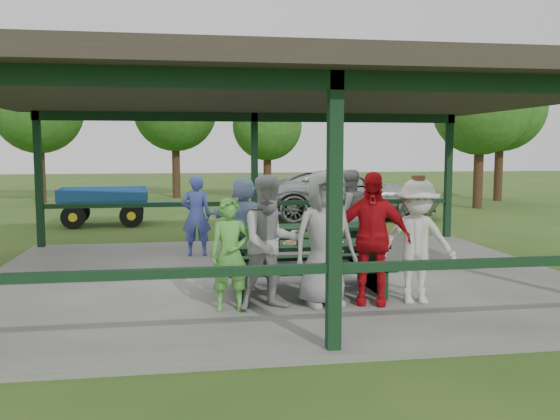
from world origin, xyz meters
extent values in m
plane|color=#2D5019|center=(0.00, 0.00, 0.00)|extent=(90.00, 90.00, 0.00)
cube|color=#61615D|center=(0.00, 0.00, 0.05)|extent=(10.00, 8.00, 0.10)
cube|color=black|center=(0.00, -3.80, 1.60)|extent=(0.15, 0.15, 3.00)
cube|color=black|center=(-4.80, 3.80, 1.60)|extent=(0.15, 0.15, 3.00)
cube|color=black|center=(0.00, 3.80, 1.60)|extent=(0.15, 0.15, 3.00)
cube|color=black|center=(4.80, 3.80, 1.60)|extent=(0.15, 0.15, 3.00)
cube|color=black|center=(-2.40, -3.80, 1.00)|extent=(4.65, 0.10, 0.10)
cube|color=black|center=(2.40, -3.80, 1.00)|extent=(4.65, 0.10, 0.10)
cube|color=black|center=(-2.40, 3.80, 1.00)|extent=(4.65, 0.10, 0.10)
cube|color=black|center=(2.40, 3.80, 1.00)|extent=(4.65, 0.10, 0.10)
cube|color=black|center=(0.00, -3.80, 3.00)|extent=(9.80, 0.15, 0.20)
cube|color=black|center=(0.00, 3.80, 3.00)|extent=(9.80, 0.15, 0.20)
cube|color=#302922|center=(0.00, 0.00, 3.22)|extent=(10.60, 8.60, 0.24)
cube|color=black|center=(0.22, -1.20, 0.82)|extent=(2.45, 0.75, 0.06)
cube|color=black|center=(0.22, -1.75, 0.53)|extent=(2.45, 0.28, 0.05)
cube|color=black|center=(0.22, -0.65, 0.53)|extent=(2.45, 0.28, 0.05)
cube|color=black|center=(-0.82, -1.20, 0.47)|extent=(0.06, 0.70, 0.75)
cube|color=black|center=(1.27, -1.20, 0.47)|extent=(0.06, 0.70, 0.75)
cube|color=black|center=(-0.82, -1.20, 0.33)|extent=(0.06, 1.39, 0.45)
cube|color=black|center=(1.27, -1.20, 0.33)|extent=(0.06, 1.39, 0.45)
cube|color=black|center=(0.52, 0.80, 0.82)|extent=(2.48, 0.75, 0.06)
cube|color=black|center=(0.52, 0.25, 0.53)|extent=(2.48, 0.28, 0.05)
cube|color=black|center=(0.52, 1.35, 0.53)|extent=(2.48, 0.28, 0.05)
cube|color=black|center=(-0.54, 0.80, 0.47)|extent=(0.06, 0.70, 0.75)
cube|color=black|center=(1.58, 0.80, 0.47)|extent=(0.06, 0.70, 0.75)
cube|color=black|center=(-0.54, 0.80, 0.33)|extent=(0.06, 1.39, 0.45)
cube|color=black|center=(1.58, 0.80, 0.33)|extent=(0.06, 1.39, 0.45)
cylinder|color=white|center=(-0.87, -1.20, 0.86)|extent=(0.22, 0.22, 0.01)
torus|color=#A87A3B|center=(-0.91, -1.22, 0.88)|extent=(0.10, 0.10, 0.03)
torus|color=#A87A3B|center=(-0.83, -1.22, 0.88)|extent=(0.10, 0.10, 0.03)
torus|color=#A87A3B|center=(-0.87, -1.16, 0.88)|extent=(0.10, 0.10, 0.03)
cylinder|color=white|center=(-0.03, -1.20, 0.86)|extent=(0.22, 0.22, 0.01)
torus|color=#A87A3B|center=(-0.07, -1.22, 0.88)|extent=(0.10, 0.10, 0.03)
torus|color=#A87A3B|center=(0.01, -1.22, 0.88)|extent=(0.10, 0.10, 0.03)
torus|color=#A87A3B|center=(-0.03, -1.16, 0.88)|extent=(0.10, 0.10, 0.03)
cylinder|color=white|center=(0.70, -1.20, 0.86)|extent=(0.22, 0.22, 0.01)
torus|color=#A87A3B|center=(0.66, -1.22, 0.88)|extent=(0.10, 0.10, 0.03)
torus|color=#A87A3B|center=(0.74, -1.22, 0.88)|extent=(0.10, 0.10, 0.03)
torus|color=#A87A3B|center=(0.70, -1.16, 0.88)|extent=(0.10, 0.10, 0.03)
cylinder|color=white|center=(1.24, -1.20, 0.86)|extent=(0.22, 0.22, 0.01)
torus|color=#A87A3B|center=(1.20, -1.22, 0.88)|extent=(0.10, 0.10, 0.03)
torus|color=#A87A3B|center=(1.28, -1.22, 0.88)|extent=(0.10, 0.10, 0.03)
torus|color=#A87A3B|center=(1.24, -1.16, 0.88)|extent=(0.10, 0.10, 0.03)
cylinder|color=#381E0F|center=(-0.50, -1.38, 0.90)|extent=(0.06, 0.06, 0.10)
cylinder|color=#381E0F|center=(-0.24, -1.38, 0.90)|extent=(0.06, 0.06, 0.10)
cylinder|color=#381E0F|center=(0.07, -1.38, 0.90)|extent=(0.06, 0.06, 0.10)
cylinder|color=#381E0F|center=(0.64, -1.38, 0.90)|extent=(0.06, 0.06, 0.10)
cylinder|color=#381E0F|center=(1.08, -1.38, 0.90)|extent=(0.06, 0.06, 0.10)
cone|color=white|center=(-0.34, -1.00, 0.90)|extent=(0.09, 0.09, 0.10)
cone|color=white|center=(0.15, -1.00, 0.90)|extent=(0.09, 0.09, 0.10)
cone|color=white|center=(0.38, -1.00, 0.90)|extent=(0.09, 0.09, 0.10)
cone|color=white|center=(1.15, -1.00, 0.90)|extent=(0.09, 0.09, 0.10)
imported|color=#53A93F|center=(-1.00, -2.06, 0.86)|extent=(0.57, 0.39, 1.53)
imported|color=#99999B|center=(-0.45, -2.10, 1.02)|extent=(1.02, 0.87, 1.84)
imported|color=gray|center=(0.31, -2.03, 1.04)|extent=(1.03, 0.79, 1.88)
imported|color=red|center=(0.98, -2.02, 1.04)|extent=(1.19, 0.79, 1.87)
imported|color=beige|center=(1.64, -2.08, 0.98)|extent=(1.21, 0.79, 1.76)
cylinder|color=brown|center=(1.64, -2.08, 1.80)|extent=(0.36, 0.36, 0.02)
cylinder|color=brown|center=(1.64, -2.08, 1.86)|extent=(0.21, 0.21, 0.11)
imported|color=#829CC9|center=(-0.47, 1.56, 0.92)|extent=(1.60, 0.91, 1.65)
imported|color=#4353B0|center=(-1.39, 2.15, 0.93)|extent=(0.62, 0.42, 1.65)
imported|color=gray|center=(1.72, 1.78, 0.98)|extent=(0.98, 0.84, 1.76)
imported|color=silver|center=(3.65, 8.55, 0.80)|extent=(5.85, 2.88, 1.60)
cube|color=navy|center=(-4.02, 8.17, 0.71)|extent=(2.57, 1.40, 0.11)
cube|color=navy|center=(-3.98, 7.54, 0.94)|extent=(2.50, 0.21, 0.36)
cube|color=navy|center=(-4.05, 8.79, 0.94)|extent=(2.50, 0.21, 0.36)
cube|color=navy|center=(-5.26, 8.09, 0.94)|extent=(0.13, 1.25, 0.36)
cube|color=navy|center=(-2.77, 8.25, 0.94)|extent=(0.13, 1.25, 0.36)
cylinder|color=black|center=(-4.78, 7.45, 0.34)|extent=(0.69, 0.20, 0.68)
cylinder|color=yellow|center=(-4.78, 7.45, 0.34)|extent=(0.26, 0.21, 0.25)
cylinder|color=black|center=(-4.86, 8.79, 0.34)|extent=(0.69, 0.20, 0.68)
cylinder|color=yellow|center=(-4.86, 8.79, 0.34)|extent=(0.26, 0.21, 0.25)
cylinder|color=black|center=(-3.17, 7.55, 0.34)|extent=(0.69, 0.20, 0.68)
cylinder|color=yellow|center=(-3.17, 7.55, 0.34)|extent=(0.26, 0.21, 0.25)
cylinder|color=black|center=(-3.25, 8.89, 0.34)|extent=(0.69, 0.20, 0.68)
cylinder|color=yellow|center=(-3.25, 8.89, 0.34)|extent=(0.26, 0.21, 0.25)
cube|color=navy|center=(-2.32, 8.27, 0.63)|extent=(0.90, 0.13, 0.07)
cone|color=#F2590C|center=(-5.31, 8.09, 1.03)|extent=(0.04, 0.36, 0.36)
cylinder|color=#322014|center=(-7.58, 15.97, 1.43)|extent=(0.36, 0.36, 2.86)
sphere|color=#264E14|center=(-7.58, 15.97, 3.90)|extent=(3.67, 3.67, 3.67)
cylinder|color=#322014|center=(-2.05, 17.77, 1.48)|extent=(0.36, 0.36, 2.97)
sphere|color=#264E14|center=(-2.05, 17.77, 4.03)|extent=(3.80, 3.80, 3.80)
cylinder|color=#322014|center=(2.01, 16.38, 1.20)|extent=(0.36, 0.36, 2.41)
sphere|color=#264E14|center=(2.01, 16.38, 3.28)|extent=(3.08, 3.08, 3.08)
cylinder|color=#322014|center=(9.40, 11.14, 1.41)|extent=(0.36, 0.36, 2.81)
sphere|color=#264E14|center=(9.40, 11.14, 3.82)|extent=(3.60, 3.60, 3.60)
cylinder|color=#322014|center=(11.83, 14.02, 1.49)|extent=(0.36, 0.36, 2.97)
sphere|color=#264E14|center=(11.83, 14.02, 4.04)|extent=(3.81, 3.81, 3.81)
camera|label=1|loc=(-1.56, -9.95, 2.30)|focal=38.00mm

